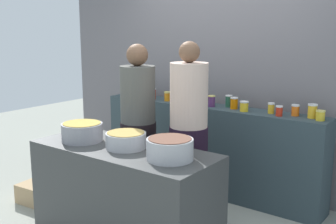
% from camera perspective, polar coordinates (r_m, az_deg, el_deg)
% --- Properties ---
extents(ground, '(12.00, 12.00, 0.00)m').
position_cam_1_polar(ground, '(4.19, -2.97, -14.99)').
color(ground, gray).
extents(storefront_wall, '(4.80, 0.12, 3.00)m').
position_cam_1_polar(storefront_wall, '(4.97, 7.69, 7.14)').
color(storefront_wall, slate).
rests_on(storefront_wall, ground).
extents(display_shelf, '(2.70, 0.36, 1.00)m').
position_cam_1_polar(display_shelf, '(4.85, 5.34, -4.94)').
color(display_shelf, '#2E3E44').
rests_on(display_shelf, ground).
extents(prep_table, '(1.70, 0.70, 0.84)m').
position_cam_1_polar(prep_table, '(3.82, -5.97, -10.92)').
color(prep_table, '#393B3B').
rests_on(prep_table, ground).
extents(preserve_jar_0, '(0.09, 0.09, 0.14)m').
position_cam_1_polar(preserve_jar_0, '(5.47, -5.08, 3.13)').
color(preserve_jar_0, '#5E8D1D').
rests_on(preserve_jar_0, display_shelf).
extents(preserve_jar_1, '(0.08, 0.08, 0.12)m').
position_cam_1_polar(preserve_jar_1, '(5.31, -4.87, 2.73)').
color(preserve_jar_1, gold).
rests_on(preserve_jar_1, display_shelf).
extents(preserve_jar_2, '(0.09, 0.09, 0.13)m').
position_cam_1_polar(preserve_jar_2, '(5.12, -2.13, 2.50)').
color(preserve_jar_2, '#B83018').
rests_on(preserve_jar_2, display_shelf).
extents(preserve_jar_3, '(0.07, 0.07, 0.11)m').
position_cam_1_polar(preserve_jar_3, '(4.98, -0.11, 2.15)').
color(preserve_jar_3, orange).
rests_on(preserve_jar_3, display_shelf).
extents(preserve_jar_4, '(0.07, 0.07, 0.13)m').
position_cam_1_polar(preserve_jar_4, '(4.96, 1.57, 2.23)').
color(preserve_jar_4, orange).
rests_on(preserve_jar_4, display_shelf).
extents(preserve_jar_5, '(0.09, 0.09, 0.12)m').
position_cam_1_polar(preserve_jar_5, '(4.78, 2.87, 1.78)').
color(preserve_jar_5, '#99491E').
rests_on(preserve_jar_5, display_shelf).
extents(preserve_jar_6, '(0.09, 0.09, 0.14)m').
position_cam_1_polar(preserve_jar_6, '(4.72, 4.12, 1.76)').
color(preserve_jar_6, olive).
rests_on(preserve_jar_6, display_shelf).
extents(preserve_jar_7, '(0.08, 0.08, 0.13)m').
position_cam_1_polar(preserve_jar_7, '(4.64, 5.94, 1.49)').
color(preserve_jar_7, '#4D2959').
rests_on(preserve_jar_7, display_shelf).
extents(preserve_jar_8, '(0.08, 0.08, 0.13)m').
position_cam_1_polar(preserve_jar_8, '(4.66, 8.27, 1.49)').
color(preserve_jar_8, '#22523B').
rests_on(preserve_jar_8, display_shelf).
extents(preserve_jar_9, '(0.08, 0.08, 0.13)m').
position_cam_1_polar(preserve_jar_9, '(4.56, 8.97, 1.21)').
color(preserve_jar_9, '#D16A07').
rests_on(preserve_jar_9, display_shelf).
extents(preserve_jar_10, '(0.09, 0.09, 0.11)m').
position_cam_1_polar(preserve_jar_10, '(4.44, 10.30, 0.78)').
color(preserve_jar_10, gold).
rests_on(preserve_jar_10, display_shelf).
extents(preserve_jar_11, '(0.07, 0.07, 0.11)m').
position_cam_1_polar(preserve_jar_11, '(4.39, 13.84, 0.52)').
color(preserve_jar_11, gold).
rests_on(preserve_jar_11, display_shelf).
extents(preserve_jar_12, '(0.07, 0.07, 0.10)m').
position_cam_1_polar(preserve_jar_12, '(4.28, 14.87, 0.15)').
color(preserve_jar_12, red).
rests_on(preserve_jar_12, display_shelf).
extents(preserve_jar_13, '(0.08, 0.08, 0.11)m').
position_cam_1_polar(preserve_jar_13, '(4.34, 16.92, 0.24)').
color(preserve_jar_13, orange).
rests_on(preserve_jar_13, display_shelf).
extents(preserve_jar_14, '(0.09, 0.09, 0.14)m').
position_cam_1_polar(preserve_jar_14, '(4.28, 19.03, 0.13)').
color(preserve_jar_14, gold).
rests_on(preserve_jar_14, display_shelf).
extents(preserve_jar_15, '(0.09, 0.09, 0.10)m').
position_cam_1_polar(preserve_jar_15, '(4.20, 20.00, -0.43)').
color(preserve_jar_15, gold).
rests_on(preserve_jar_15, display_shelf).
extents(cooking_pot_left, '(0.38, 0.38, 0.17)m').
position_cam_1_polar(cooking_pot_left, '(3.94, -11.58, -2.67)').
color(cooking_pot_left, gray).
rests_on(cooking_pot_left, prep_table).
extents(cooking_pot_center, '(0.35, 0.35, 0.14)m').
position_cam_1_polar(cooking_pot_center, '(3.66, -5.74, -3.83)').
color(cooking_pot_center, '#B7B7BC').
rests_on(cooking_pot_center, prep_table).
extents(cooking_pot_right, '(0.37, 0.37, 0.17)m').
position_cam_1_polar(cooking_pot_right, '(3.33, 0.25, -5.04)').
color(cooking_pot_right, '#B7B7BC').
rests_on(cooking_pot_right, prep_table).
extents(cook_with_tongs, '(0.37, 0.37, 1.71)m').
position_cam_1_polar(cook_with_tongs, '(4.29, -4.04, -3.32)').
color(cook_with_tongs, black).
rests_on(cook_with_tongs, ground).
extents(cook_in_cap, '(0.36, 0.36, 1.75)m').
position_cam_1_polar(cook_in_cap, '(3.93, 2.79, -4.42)').
color(cook_in_cap, black).
rests_on(cook_in_cap, ground).
extents(bread_crate, '(0.46, 0.36, 0.21)m').
position_cam_1_polar(bread_crate, '(4.82, -16.99, -10.50)').
color(bread_crate, tan).
rests_on(bread_crate, ground).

